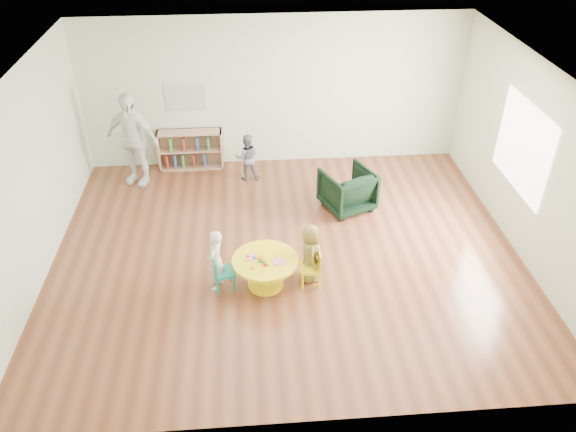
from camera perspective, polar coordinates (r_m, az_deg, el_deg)
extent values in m
plane|color=brown|center=(8.56, -0.13, -3.74)|extent=(7.00, 7.00, 0.00)
cube|color=silver|center=(7.22, -0.16, 13.82)|extent=(7.00, 6.00, 0.10)
cube|color=beige|center=(10.50, -1.44, 12.48)|extent=(7.00, 0.10, 2.80)
cube|color=beige|center=(5.39, 2.37, -11.33)|extent=(7.00, 0.10, 2.80)
cube|color=beige|center=(8.32, -24.96, 3.10)|extent=(0.10, 6.00, 2.80)
cube|color=beige|center=(8.75, 23.46, 4.98)|extent=(0.10, 6.00, 2.80)
cube|color=silver|center=(8.93, 22.70, 6.48)|extent=(0.02, 1.60, 1.30)
cylinder|color=yellow|center=(7.86, -2.31, -5.84)|extent=(0.16, 0.16, 0.42)
cylinder|color=yellow|center=(7.98, -2.28, -6.88)|extent=(0.51, 0.51, 0.04)
cylinder|color=yellow|center=(7.71, -2.35, -4.53)|extent=(0.91, 0.91, 0.04)
cylinder|color=pink|center=(7.74, -3.88, -4.21)|extent=(0.15, 0.15, 0.02)
cylinder|color=pink|center=(7.64, -0.95, -4.68)|extent=(0.17, 0.17, 0.02)
cylinder|color=yellow|center=(7.67, -2.50, -4.39)|extent=(0.05, 0.12, 0.04)
cylinder|color=#167D41|center=(7.61, -2.49, -4.78)|extent=(0.02, 0.05, 0.02)
cylinder|color=#167D41|center=(7.74, -2.51, -4.00)|extent=(0.02, 0.05, 0.02)
cube|color=red|center=(7.74, -4.11, -4.16)|extent=(0.07, 0.07, 0.02)
cube|color=orange|center=(7.56, -3.61, -5.22)|extent=(0.05, 0.05, 0.02)
cube|color=#1A3AC5|center=(7.72, -3.51, -4.28)|extent=(0.06, 0.07, 0.02)
cube|color=#167D41|center=(7.66, -2.87, -4.59)|extent=(0.05, 0.06, 0.02)
cube|color=red|center=(7.59, -2.29, -4.97)|extent=(0.07, 0.07, 0.02)
cube|color=orange|center=(7.71, -2.99, -4.30)|extent=(0.06, 0.06, 0.02)
cube|color=#188577|center=(7.82, -6.56, -5.67)|extent=(0.36, 0.36, 0.04)
cube|color=#188577|center=(7.72, -7.55, -5.01)|extent=(0.10, 0.29, 0.25)
cylinder|color=#188577|center=(7.99, -7.51, -6.13)|extent=(0.04, 0.04, 0.25)
cylinder|color=#188577|center=(7.81, -7.14, -7.18)|extent=(0.04, 0.04, 0.25)
cylinder|color=#188577|center=(8.02, -5.87, -5.81)|extent=(0.04, 0.04, 0.25)
cylinder|color=#188577|center=(7.85, -5.46, -6.85)|extent=(0.04, 0.04, 0.25)
cube|color=yellow|center=(7.85, 2.25, -5.26)|extent=(0.29, 0.29, 0.04)
cube|color=yellow|center=(7.78, 3.21, -4.37)|extent=(0.03, 0.29, 0.25)
cylinder|color=yellow|center=(7.87, 3.18, -6.57)|extent=(0.04, 0.04, 0.25)
cylinder|color=yellow|center=(8.05, 2.97, -5.50)|extent=(0.04, 0.04, 0.25)
cylinder|color=yellow|center=(7.85, 1.47, -6.67)|extent=(0.04, 0.04, 0.25)
cylinder|color=yellow|center=(8.03, 1.30, -5.58)|extent=(0.04, 0.04, 0.25)
cube|color=tan|center=(10.88, -12.94, 6.47)|extent=(0.03, 0.30, 0.75)
cube|color=tan|center=(10.76, -6.75, 6.82)|extent=(0.03, 0.30, 0.75)
cube|color=tan|center=(10.97, -9.68, 4.98)|extent=(1.20, 0.30, 0.03)
cube|color=tan|center=(10.65, -10.05, 8.38)|extent=(1.20, 0.30, 0.03)
cube|color=tan|center=(10.81, -9.86, 6.65)|extent=(1.14, 0.28, 0.03)
cube|color=tan|center=(10.93, -9.81, 6.99)|extent=(1.20, 0.02, 0.75)
cube|color=#A73B2C|center=(10.93, -12.13, 5.56)|extent=(0.04, 0.18, 0.26)
cube|color=#3466B6|center=(10.91, -11.34, 5.61)|extent=(0.04, 0.18, 0.26)
cube|color=#4AA14F|center=(10.89, -10.56, 5.65)|extent=(0.04, 0.18, 0.26)
cube|color=#A73B2C|center=(10.87, -9.51, 5.71)|extent=(0.04, 0.18, 0.26)
cube|color=#3466B6|center=(10.86, -8.45, 5.76)|extent=(0.04, 0.18, 0.26)
cube|color=#4AA14F|center=(10.76, -11.81, 7.21)|extent=(0.04, 0.18, 0.26)
cube|color=#A73B2C|center=(10.73, -10.48, 7.29)|extent=(0.04, 0.18, 0.26)
cube|color=#3466B6|center=(10.71, -9.14, 7.36)|extent=(0.04, 0.18, 0.26)
cube|color=#4AA14F|center=(10.69, -8.07, 7.42)|extent=(0.04, 0.18, 0.26)
cube|color=silver|center=(10.55, -10.32, 11.75)|extent=(0.74, 0.01, 0.54)
cube|color=#EA5631|center=(10.54, -10.32, 11.74)|extent=(0.70, 0.00, 0.50)
imported|color=black|center=(9.47, 6.05, 2.70)|extent=(1.01, 1.02, 0.71)
imported|color=silver|center=(7.72, -7.36, -4.50)|extent=(0.33, 0.40, 0.93)
imported|color=gold|center=(7.82, 2.27, -3.78)|extent=(0.29, 0.44, 0.90)
imported|color=#161D38|center=(10.26, -4.19, 5.97)|extent=(0.45, 0.36, 0.89)
imported|color=white|center=(10.33, -15.54, 7.55)|extent=(1.09, 0.79, 1.71)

